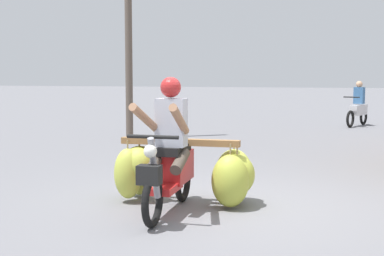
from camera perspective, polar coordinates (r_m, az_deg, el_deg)
The scene contains 4 objects.
ground_plane at distance 6.62m, azimuth 3.62°, elevation -8.38°, with size 120.00×120.00×0.00m, color slate.
motorbike_main_loaded at distance 6.58m, azimuth -0.77°, elevation -4.22°, with size 1.82×1.84×1.58m.
motorbike_distant_ahead_left at distance 17.53m, azimuth 17.20°, elevation 2.06°, with size 0.78×1.53×1.40m.
utility_pole at distance 13.67m, azimuth -6.78°, elevation 13.30°, with size 0.18×0.18×6.84m, color brown.
Camera 1 is at (1.30, -6.28, 1.61)m, focal length 50.36 mm.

